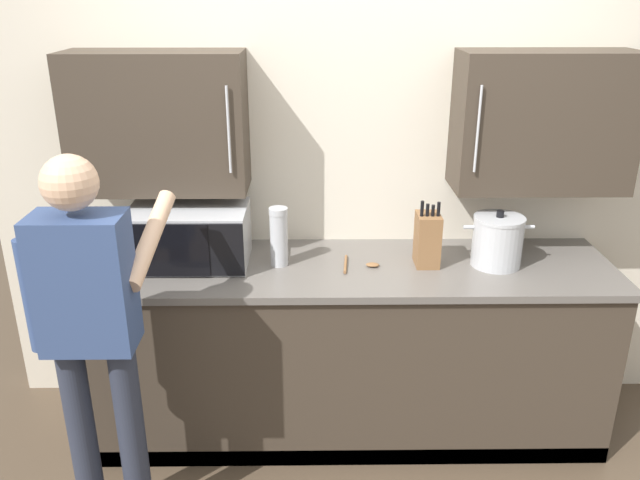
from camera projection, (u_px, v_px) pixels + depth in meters
The scene contains 8 objects.
back_wall_tiled at pixel (349, 149), 3.22m from camera, with size 3.67×0.44×2.70m.
counter_unit at pixel (349, 348), 3.25m from camera, with size 2.53×0.70×0.92m.
microwave_oven at pixel (184, 236), 3.06m from camera, with size 0.56×0.38×0.27m.
wooden_spoon at pixel (360, 264), 3.07m from camera, with size 0.18×0.20×0.02m.
knife_block at pixel (427, 239), 3.05m from camera, with size 0.11×0.15×0.33m.
stock_pot at pixel (497, 241), 3.04m from camera, with size 0.34×0.24×0.27m.
thermos_flask at pixel (279, 236), 3.04m from camera, with size 0.09×0.09×0.29m.
person_figure at pixel (91, 324), 2.42m from camera, with size 0.51×0.53×1.64m.
Camera 1 is at (-0.18, -1.99, 2.17)m, focal length 35.95 mm.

